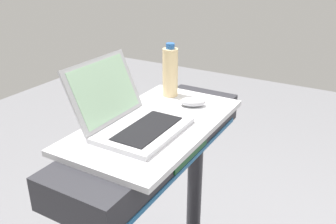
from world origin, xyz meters
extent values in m
cylinder|color=#28282D|center=(0.34, 0.70, 0.58)|extent=(0.07, 0.07, 0.86)
cube|color=#28282D|center=(0.00, 0.70, 1.06)|extent=(0.90, 0.28, 0.11)
cube|color=#0C3F19|center=(0.00, 0.56, 1.06)|extent=(0.24, 0.01, 0.06)
cube|color=#1E598C|center=(0.00, 0.56, 1.02)|extent=(0.81, 0.00, 0.02)
cube|color=silver|center=(0.00, 0.70, 1.13)|extent=(0.69, 0.39, 0.02)
cube|color=#B7B7BC|center=(-0.09, 0.69, 1.15)|extent=(0.31, 0.22, 0.02)
cube|color=black|center=(-0.09, 0.68, 1.16)|extent=(0.26, 0.12, 0.00)
cube|color=#B7B7BC|center=(-0.09, 0.85, 1.26)|extent=(0.31, 0.09, 0.21)
cube|color=#B2E0B7|center=(-0.09, 0.84, 1.26)|extent=(0.27, 0.08, 0.18)
ellipsoid|color=#B2B2B7|center=(0.20, 0.65, 1.15)|extent=(0.10, 0.12, 0.03)
cylinder|color=beige|center=(0.25, 0.79, 1.24)|extent=(0.06, 0.06, 0.20)
cylinder|color=#2659A5|center=(0.25, 0.79, 1.35)|extent=(0.03, 0.03, 0.02)
camera|label=1|loc=(-0.98, 0.08, 1.69)|focal=38.99mm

